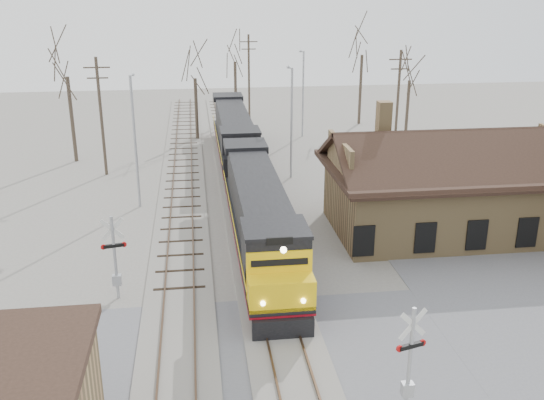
% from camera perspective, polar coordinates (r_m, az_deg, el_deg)
% --- Properties ---
extents(ground, '(140.00, 140.00, 0.00)m').
position_cam_1_polar(ground, '(26.13, 1.33, -14.03)').
color(ground, gray).
rests_on(ground, ground).
extents(road, '(60.00, 9.00, 0.03)m').
position_cam_1_polar(road, '(26.12, 1.33, -14.00)').
color(road, slate).
rests_on(road, ground).
extents(track_main, '(3.40, 90.00, 0.24)m').
position_cam_1_polar(track_main, '(39.39, -1.97, -1.91)').
color(track_main, gray).
rests_on(track_main, ground).
extents(track_siding, '(3.40, 90.00, 0.24)m').
position_cam_1_polar(track_siding, '(39.26, -8.53, -2.20)').
color(track_siding, gray).
rests_on(track_siding, ground).
extents(depot, '(15.20, 9.31, 7.90)m').
position_cam_1_polar(depot, '(38.80, 16.35, 0.62)').
color(depot, '#9C7F51').
rests_on(depot, ground).
extents(locomotive_lead, '(2.90, 19.44, 4.31)m').
position_cam_1_polar(locomotive_lead, '(33.89, -1.18, -1.55)').
color(locomotive_lead, black).
rests_on(locomotive_lead, ground).
extents(locomotive_trailing, '(2.90, 19.44, 4.08)m').
position_cam_1_polar(locomotive_trailing, '(52.70, -3.56, 6.10)').
color(locomotive_trailing, black).
rests_on(locomotive_trailing, ground).
extents(crossbuck_near, '(1.18, 0.40, 4.21)m').
position_cam_1_polar(crossbuck_near, '(22.39, 12.81, -14.88)').
color(crossbuck_near, '#A5A8AD').
rests_on(crossbuck_near, ground).
extents(crossbuck_far, '(1.21, 0.33, 4.27)m').
position_cam_1_polar(crossbuck_far, '(30.14, -14.54, -5.55)').
color(crossbuck_far, '#A5A8AD').
rests_on(crossbuck_far, ground).
extents(streetlight_a, '(0.25, 2.04, 9.01)m').
position_cam_1_polar(streetlight_a, '(41.70, -12.79, 5.99)').
color(streetlight_a, '#A5A8AD').
rests_on(streetlight_a, ground).
extents(streetlight_b, '(0.25, 2.04, 8.65)m').
position_cam_1_polar(streetlight_b, '(47.42, 1.83, 7.82)').
color(streetlight_b, '#A5A8AD').
rests_on(streetlight_b, ground).
extents(streetlight_c, '(0.25, 2.04, 8.47)m').
position_cam_1_polar(streetlight_c, '(61.36, 2.92, 10.39)').
color(streetlight_c, '#A5A8AD').
rests_on(streetlight_c, ground).
extents(utility_pole_a, '(2.00, 0.24, 9.36)m').
position_cam_1_polar(utility_pole_a, '(49.83, -15.79, 7.73)').
color(utility_pole_a, '#382D23').
rests_on(utility_pole_a, ground).
extents(utility_pole_b, '(2.00, 0.24, 9.42)m').
position_cam_1_polar(utility_pole_b, '(69.92, -2.18, 11.65)').
color(utility_pole_b, '#382D23').
rests_on(utility_pole_b, ground).
extents(utility_pole_c, '(2.00, 0.24, 9.35)m').
position_cam_1_polar(utility_pole_c, '(54.54, 11.74, 9.01)').
color(utility_pole_c, '#382D23').
rests_on(utility_pole_c, ground).
extents(tree_a, '(4.87, 4.87, 11.93)m').
position_cam_1_polar(tree_a, '(54.16, -18.86, 12.19)').
color(tree_a, '#382D23').
rests_on(tree_a, ground).
extents(tree_b, '(4.03, 4.03, 9.87)m').
position_cam_1_polar(tree_b, '(59.88, -7.29, 12.22)').
color(tree_b, '#382D23').
rests_on(tree_b, ground).
extents(tree_c, '(4.36, 4.36, 10.68)m').
position_cam_1_polar(tree_c, '(68.72, -3.52, 13.74)').
color(tree_c, '#382D23').
rests_on(tree_c, ground).
extents(tree_d, '(4.99, 4.99, 12.24)m').
position_cam_1_polar(tree_d, '(67.28, 8.53, 14.40)').
color(tree_d, '#382D23').
rests_on(tree_d, ground).
extents(tree_e, '(3.86, 3.86, 9.45)m').
position_cam_1_polar(tree_e, '(61.33, 12.88, 11.79)').
color(tree_e, '#382D23').
rests_on(tree_e, ground).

